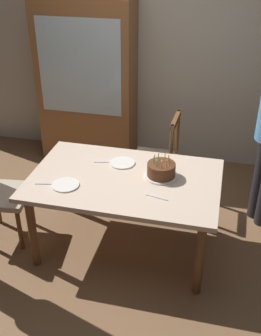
{
  "coord_description": "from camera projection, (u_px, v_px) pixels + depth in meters",
  "views": [
    {
      "loc": [
        0.73,
        -2.8,
        2.51
      ],
      "look_at": [
        0.05,
        0.0,
        0.82
      ],
      "focal_mm": 44.08,
      "sensor_mm": 36.0,
      "label": 1
    }
  ],
  "objects": [
    {
      "name": "ground",
      "position": [
        125.0,
        245.0,
        3.77
      ],
      "size": [
        6.4,
        6.4,
        0.0
      ],
      "primitive_type": "plane",
      "color": "brown"
    },
    {
      "name": "back_wall",
      "position": [
        164.0,
        51.0,
        4.66
      ],
      "size": [
        6.4,
        0.1,
        2.6
      ],
      "primitive_type": "cube",
      "color": "beige",
      "rests_on": "ground"
    },
    {
      "name": "dining_table",
      "position": [
        125.0,
        186.0,
        3.44
      ],
      "size": [
        1.57,
        1.01,
        0.72
      ],
      "color": "beige",
      "rests_on": "ground"
    },
    {
      "name": "birthday_cake",
      "position": [
        161.0,
        170.0,
        3.39
      ],
      "size": [
        0.28,
        0.28,
        0.19
      ],
      "color": "silver",
      "rests_on": "dining_table"
    },
    {
      "name": "plate_near_celebrant",
      "position": [
        65.0,
        185.0,
        3.3
      ],
      "size": [
        0.22,
        0.22,
        0.01
      ],
      "primitive_type": "cylinder",
      "color": "white",
      "rests_on": "dining_table"
    },
    {
      "name": "plate_far_side",
      "position": [
        122.0,
        163.0,
        3.6
      ],
      "size": [
        0.22,
        0.22,
        0.01
      ],
      "primitive_type": "cylinder",
      "color": "white",
      "rests_on": "dining_table"
    },
    {
      "name": "fork_near_celebrant",
      "position": [
        46.0,
        184.0,
        3.32
      ],
      "size": [
        0.18,
        0.05,
        0.01
      ],
      "primitive_type": "cube",
      "rotation": [
        0.0,
        0.0,
        0.2
      ],
      "color": "silver",
      "rests_on": "dining_table"
    },
    {
      "name": "fork_far_side",
      "position": [
        104.0,
        162.0,
        3.63
      ],
      "size": [
        0.18,
        0.05,
        0.01
      ],
      "primitive_type": "cube",
      "rotation": [
        0.0,
        0.0,
        0.2
      ],
      "color": "silver",
      "rests_on": "dining_table"
    },
    {
      "name": "fork_near_guest",
      "position": [
        157.0,
        197.0,
        3.15
      ],
      "size": [
        0.18,
        0.05,
        0.01
      ],
      "primitive_type": "cube",
      "rotation": [
        0.0,
        0.0,
        -0.22
      ],
      "color": "silver",
      "rests_on": "dining_table"
    },
    {
      "name": "chair_spindle_back",
      "position": [
        157.0,
        160.0,
        4.2
      ],
      "size": [
        0.45,
        0.45,
        0.95
      ],
      "color": "tan",
      "rests_on": "ground"
    },
    {
      "name": "china_cabinet",
      "position": [
        87.0,
        83.0,
        4.76
      ],
      "size": [
        1.1,
        0.45,
        1.9
      ],
      "color": "brown",
      "rests_on": "ground"
    }
  ]
}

